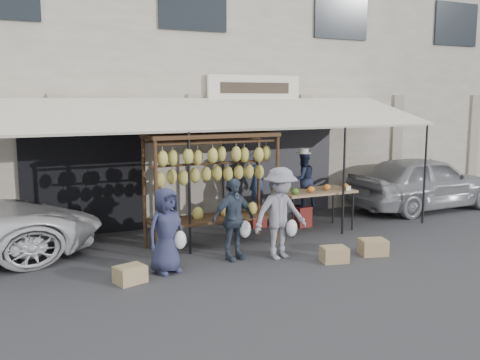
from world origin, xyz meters
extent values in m
plane|color=#2D2D30|center=(0.00, 0.00, 0.00)|extent=(90.00, 90.00, 0.00)
cube|color=#BEB5A5|center=(0.00, 6.50, 3.50)|extent=(24.00, 6.00, 7.00)
cube|color=#232328|center=(2.20, 3.46, 1.25)|extent=(3.00, 0.10, 2.50)
cube|color=black|center=(-2.50, 3.46, 1.25)|extent=(2.60, 0.10, 2.50)
cube|color=silver|center=(1.50, 3.40, 3.15)|extent=(2.40, 0.10, 0.60)
cube|color=silver|center=(0.00, 2.30, 2.60)|extent=(10.00, 2.34, 0.63)
cylinder|color=black|center=(-1.00, 1.15, 1.15)|extent=(0.05, 0.05, 2.30)
cylinder|color=black|center=(2.50, 1.15, 1.15)|extent=(0.05, 0.05, 2.30)
cylinder|color=black|center=(4.80, 1.15, 1.15)|extent=(0.05, 0.05, 2.30)
cylinder|color=black|center=(-1.65, 1.12, 1.10)|extent=(0.07, 0.07, 2.20)
cylinder|color=black|center=(0.85, 1.12, 1.10)|extent=(0.07, 0.07, 2.20)
cylinder|color=black|center=(-1.65, 1.92, 1.10)|extent=(0.07, 0.07, 2.20)
cylinder|color=black|center=(0.85, 1.92, 1.10)|extent=(0.07, 0.07, 2.20)
cube|color=black|center=(-0.40, 1.52, 2.20)|extent=(2.60, 0.90, 0.07)
cylinder|color=black|center=(-0.40, 1.17, 2.08)|extent=(2.50, 0.05, 0.05)
cylinder|color=black|center=(-0.40, 1.87, 2.08)|extent=(2.50, 0.05, 0.05)
cylinder|color=black|center=(-0.40, 1.52, 1.65)|extent=(2.50, 0.05, 0.05)
cube|color=black|center=(-0.40, 1.52, 0.55)|extent=(2.50, 0.80, 0.05)
ellipsoid|color=#C6B451|center=(-1.50, 1.17, 1.83)|extent=(0.20, 0.18, 0.30)
ellipsoid|color=#C6B451|center=(-1.25, 1.32, 1.82)|extent=(0.20, 0.18, 0.30)
ellipsoid|color=#C6B451|center=(-1.01, 1.17, 1.85)|extent=(0.20, 0.18, 0.30)
ellipsoid|color=#C6B451|center=(-0.76, 1.32, 1.80)|extent=(0.20, 0.18, 0.30)
ellipsoid|color=#C6B451|center=(-0.52, 1.17, 1.84)|extent=(0.20, 0.18, 0.30)
ellipsoid|color=#C6B451|center=(-0.27, 1.32, 1.85)|extent=(0.20, 0.18, 0.30)
ellipsoid|color=#C6B451|center=(-0.03, 1.17, 1.85)|extent=(0.20, 0.18, 0.30)
ellipsoid|color=#C6B451|center=(0.21, 1.32, 1.81)|extent=(0.20, 0.18, 0.30)
ellipsoid|color=#C6B451|center=(0.46, 1.17, 1.81)|extent=(0.20, 0.18, 0.30)
ellipsoid|color=#C6B451|center=(0.70, 1.32, 1.82)|extent=(0.20, 0.18, 0.30)
ellipsoid|color=#C6B451|center=(-1.45, 1.52, 1.40)|extent=(0.20, 0.18, 0.30)
ellipsoid|color=#C6B451|center=(-1.21, 1.52, 1.44)|extent=(0.20, 0.18, 0.30)
ellipsoid|color=#C6B451|center=(-0.98, 1.52, 1.40)|extent=(0.20, 0.18, 0.30)
ellipsoid|color=#C6B451|center=(-0.75, 1.52, 1.43)|extent=(0.20, 0.18, 0.30)
ellipsoid|color=#C6B451|center=(-0.51, 1.52, 1.44)|extent=(0.20, 0.18, 0.30)
ellipsoid|color=#C6B451|center=(-0.28, 1.52, 1.45)|extent=(0.20, 0.18, 0.30)
ellipsoid|color=#C6B451|center=(-0.05, 1.52, 1.42)|extent=(0.20, 0.18, 0.30)
ellipsoid|color=#C6B451|center=(0.19, 1.52, 1.44)|extent=(0.20, 0.18, 0.30)
ellipsoid|color=#C6B451|center=(0.42, 1.52, 1.44)|extent=(0.20, 0.18, 0.30)
ellipsoid|color=#C6B451|center=(0.65, 1.52, 1.42)|extent=(0.20, 0.18, 0.30)
cube|color=#A0855D|center=(2.13, 1.70, 0.88)|extent=(1.70, 0.90, 0.05)
cylinder|color=black|center=(1.36, 1.33, 0.42)|extent=(0.04, 0.04, 0.85)
cylinder|color=black|center=(2.90, 1.33, 0.42)|extent=(0.04, 0.04, 0.85)
cylinder|color=black|center=(1.36, 2.07, 0.42)|extent=(0.04, 0.04, 0.85)
cylinder|color=black|center=(2.90, 2.07, 0.42)|extent=(0.04, 0.04, 0.85)
ellipsoid|color=#477226|center=(1.47, 1.43, 0.97)|extent=(0.18, 0.14, 0.14)
ellipsoid|color=orange|center=(1.89, 1.49, 0.97)|extent=(0.18, 0.14, 0.14)
ellipsoid|color=orange|center=(2.37, 1.59, 0.97)|extent=(0.18, 0.14, 0.14)
ellipsoid|color=#B25919|center=(2.79, 1.48, 0.97)|extent=(0.18, 0.14, 0.14)
imported|color=navy|center=(1.13, 2.55, 1.08)|extent=(0.45, 0.32, 1.16)
imported|color=#1E263F|center=(2.09, 2.12, 1.09)|extent=(0.62, 0.49, 1.25)
imported|color=#2C3050|center=(-1.73, 0.30, 0.72)|extent=(0.81, 0.65, 1.45)
imported|color=#3A4759|center=(-0.41, 0.49, 0.75)|extent=(0.93, 0.51, 1.50)
imported|color=gray|center=(0.39, 0.20, 0.84)|extent=(1.13, 0.70, 1.68)
cube|color=maroon|center=(1.13, 2.55, 0.25)|extent=(0.45, 0.45, 0.50)
cube|color=maroon|center=(2.09, 2.12, 0.23)|extent=(0.37, 0.37, 0.46)
cube|color=tan|center=(1.15, -0.44, 0.14)|extent=(0.52, 0.44, 0.27)
cube|color=tan|center=(2.07, -0.38, 0.15)|extent=(0.58, 0.50, 0.29)
cube|color=tan|center=(-2.42, 0.06, 0.14)|extent=(0.54, 0.47, 0.27)
imported|color=#95969A|center=(5.99, 2.36, 0.72)|extent=(4.25, 1.76, 1.44)
camera|label=1|loc=(-4.37, -8.05, 2.91)|focal=40.00mm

